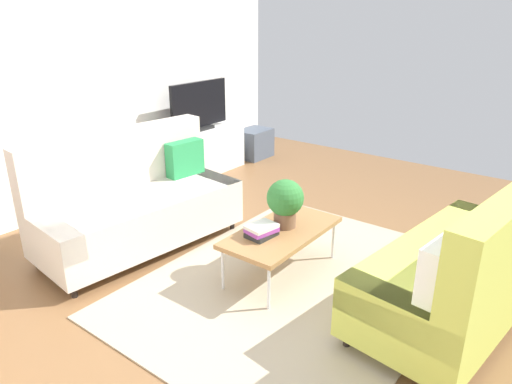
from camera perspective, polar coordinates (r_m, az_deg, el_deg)
ground_plane at (r=4.17m, az=3.68°, el=-9.78°), size 7.68×7.68×0.00m
wall_far at (r=5.67m, az=-20.76°, el=12.79°), size 6.40×0.12×2.90m
area_rug at (r=4.03m, az=5.01°, el=-10.91°), size 2.90×2.20×0.01m
couch_beige at (r=4.61m, az=-14.32°, el=-1.22°), size 1.98×1.05×1.10m
couch_green at (r=3.71m, az=24.34°, el=-8.23°), size 1.99×1.08×1.10m
coffee_table at (r=3.98m, az=3.14°, el=-4.98°), size 1.10×0.56×0.42m
tv_console at (r=6.57m, az=-6.79°, el=4.87°), size 1.40×0.44×0.64m
tv at (r=6.41m, az=-6.90°, el=10.27°), size 1.00×0.20×0.64m
storage_trunk at (r=7.34m, az=-0.21°, el=5.93°), size 0.52×0.40×0.44m
potted_plant at (r=3.94m, az=3.57°, el=-1.07°), size 0.31×0.31×0.42m
table_book_0 at (r=3.85m, az=0.68°, el=-5.13°), size 0.25×0.20×0.04m
table_book_1 at (r=3.83m, az=0.68°, el=-4.64°), size 0.27×0.23×0.03m
table_book_2 at (r=3.82m, az=0.68°, el=-4.20°), size 0.27×0.22×0.03m
vase_0 at (r=6.12m, az=-11.06°, el=7.14°), size 0.12×0.12×0.13m
vase_1 at (r=6.24m, az=-9.84°, el=7.68°), size 0.10×0.10×0.17m
bottle_0 at (r=6.27m, az=-8.21°, el=8.03°), size 0.05×0.05×0.21m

